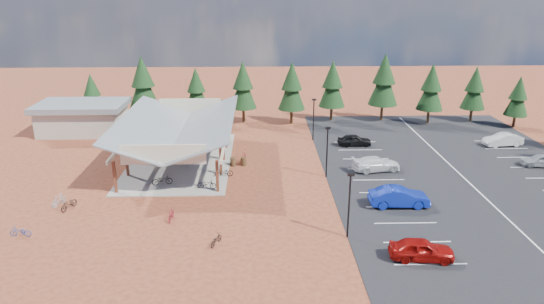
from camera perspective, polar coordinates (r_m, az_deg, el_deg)
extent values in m
plane|color=maroon|center=(45.91, 0.50, -3.95)|extent=(140.00, 140.00, 0.00)
cube|color=black|center=(52.63, 20.95, -2.17)|extent=(27.00, 44.00, 0.04)
cube|color=gray|center=(53.05, -10.64, -0.99)|extent=(10.60, 18.60, 0.10)
cube|color=#502B17|center=(45.87, -18.00, -2.81)|extent=(0.25, 0.25, 3.00)
cube|color=#502B17|center=(49.64, -16.72, -1.00)|extent=(0.25, 0.25, 3.00)
cube|color=#502B17|center=(53.48, -15.61, 0.54)|extent=(0.25, 0.25, 3.00)
cube|color=#502B17|center=(57.37, -14.66, 1.88)|extent=(0.25, 0.25, 3.00)
cube|color=#502B17|center=(61.30, -13.83, 3.05)|extent=(0.25, 0.25, 3.00)
cube|color=#502B17|center=(44.15, -6.46, -2.81)|extent=(0.25, 0.25, 3.00)
cube|color=#502B17|center=(48.06, -6.07, -0.94)|extent=(0.25, 0.25, 3.00)
cube|color=#502B17|center=(52.01, -5.74, 0.65)|extent=(0.25, 0.25, 3.00)
cube|color=#502B17|center=(56.00, -5.45, 2.01)|extent=(0.25, 0.25, 3.00)
cube|color=#502B17|center=(60.02, -5.20, 3.19)|extent=(0.25, 0.25, 3.00)
cube|color=beige|center=(53.14, -16.18, 2.07)|extent=(0.22, 18.00, 0.35)
cube|color=beige|center=(51.53, -5.35, 2.24)|extent=(0.22, 18.00, 0.35)
cube|color=slate|center=(52.40, -14.04, 3.05)|extent=(5.85, 19.40, 2.13)
cube|color=slate|center=(51.46, -7.71, 3.17)|extent=(5.85, 19.40, 2.13)
cube|color=beige|center=(43.43, -12.69, -0.30)|extent=(7.50, 0.15, 1.80)
cube|color=beige|center=(60.48, -9.61, 5.38)|extent=(7.50, 0.15, 1.80)
cube|color=#ADA593|center=(66.31, -21.35, 3.48)|extent=(10.00, 6.00, 3.20)
cube|color=slate|center=(65.85, -21.56, 5.11)|extent=(11.00, 7.00, 0.70)
cylinder|color=black|center=(36.34, 9.04, -6.37)|extent=(0.14, 0.14, 5.00)
cube|color=black|center=(35.33, 9.25, -2.63)|extent=(0.50, 0.25, 0.18)
cylinder|color=black|center=(47.31, 6.48, -0.12)|extent=(0.14, 0.14, 5.00)
cube|color=black|center=(46.53, 6.60, 2.84)|extent=(0.50, 0.25, 0.18)
cylinder|color=black|center=(58.68, 4.90, 3.74)|extent=(0.14, 0.14, 5.00)
cube|color=black|center=(58.06, 4.97, 6.17)|extent=(0.50, 0.25, 0.18)
cylinder|color=#473019|center=(50.77, -4.62, -1.16)|extent=(0.60, 0.60, 0.90)
cylinder|color=#473019|center=(50.82, -3.36, -1.11)|extent=(0.60, 0.60, 0.90)
cylinder|color=#382314|center=(70.75, -20.11, 3.90)|extent=(0.36, 0.36, 1.66)
cone|color=#133316|center=(70.12, -20.37, 6.12)|extent=(2.91, 2.91, 3.97)
cone|color=#133316|center=(69.80, -20.53, 7.44)|extent=(2.25, 2.25, 2.98)
cylinder|color=#382314|center=(68.07, -14.63, 4.15)|extent=(0.36, 0.36, 2.25)
cone|color=#133316|center=(67.22, -14.90, 7.30)|extent=(3.97, 3.97, 5.41)
cone|color=#133316|center=(66.82, -15.06, 9.19)|extent=(3.06, 3.06, 4.06)
cylinder|color=#382314|center=(67.80, -8.75, 4.31)|extent=(0.36, 0.36, 1.83)
cone|color=#133316|center=(67.08, -8.88, 6.87)|extent=(3.22, 3.22, 4.39)
cone|color=#133316|center=(66.73, -8.96, 8.41)|extent=(2.49, 2.49, 3.29)
cylinder|color=#382314|center=(66.83, -3.36, 4.38)|extent=(0.36, 0.36, 2.05)
cone|color=#133316|center=(66.03, -3.42, 7.30)|extent=(3.60, 3.60, 4.92)
cone|color=#133316|center=(65.64, -3.46, 9.05)|extent=(2.79, 2.79, 3.69)
cylinder|color=#382314|center=(66.12, 2.29, 4.24)|extent=(0.36, 0.36, 2.05)
cone|color=#133316|center=(65.31, 2.34, 7.19)|extent=(3.60, 3.60, 4.92)
cone|color=#133316|center=(64.92, 2.36, 8.96)|extent=(2.79, 2.79, 3.69)
cylinder|color=#382314|center=(68.05, 6.98, 4.54)|extent=(0.36, 0.36, 2.05)
cone|color=#133316|center=(67.26, 7.10, 7.41)|extent=(3.60, 3.60, 4.91)
cone|color=#133316|center=(66.88, 7.17, 9.12)|extent=(2.78, 2.78, 3.68)
cylinder|color=#382314|center=(69.38, 12.77, 4.58)|extent=(0.36, 0.36, 2.27)
cone|color=#133316|center=(68.54, 13.01, 7.70)|extent=(3.99, 3.99, 5.45)
cone|color=#133316|center=(68.15, 13.15, 9.57)|extent=(3.09, 3.09, 4.08)
cylinder|color=#382314|center=(69.40, 17.89, 4.01)|extent=(0.36, 0.36, 2.00)
cone|color=#133316|center=(68.65, 18.17, 6.75)|extent=(3.52, 3.52, 4.79)
cone|color=#133316|center=(68.28, 18.35, 8.38)|extent=(2.72, 2.72, 3.60)
cylinder|color=#382314|center=(72.53, 22.35, 4.06)|extent=(0.36, 0.36, 1.86)
cone|color=#133316|center=(71.85, 22.67, 6.49)|extent=(3.27, 3.27, 4.46)
cone|color=#133316|center=(71.51, 22.86, 7.94)|extent=(2.53, 2.53, 3.35)
cylinder|color=#382314|center=(71.83, 26.58, 3.26)|extent=(0.36, 0.36, 1.67)
cone|color=#133316|center=(71.20, 26.92, 5.46)|extent=(2.95, 2.95, 4.02)
cone|color=#133316|center=(70.89, 27.12, 6.77)|extent=(2.28, 2.28, 3.01)
imported|color=black|center=(46.77, -12.79, -3.21)|extent=(2.00, 1.05, 1.00)
imported|color=gray|center=(52.27, -12.72, -0.76)|extent=(1.85, 0.72, 1.08)
imported|color=navy|center=(56.24, -12.27, 0.61)|extent=(1.77, 0.74, 0.91)
imported|color=maroon|center=(60.79, -12.79, 1.95)|extent=(1.52, 0.64, 0.89)
imported|color=black|center=(45.19, -7.68, -3.75)|extent=(1.81, 0.77, 0.92)
imported|color=gray|center=(50.74, -9.32, -1.23)|extent=(1.61, 0.88, 0.93)
imported|color=navy|center=(53.96, -9.44, -0.02)|extent=(1.76, 0.96, 0.88)
imported|color=maroon|center=(59.57, -7.72, 1.95)|extent=(1.62, 0.46, 0.97)
imported|color=black|center=(44.47, -22.79, -5.65)|extent=(1.25, 1.97, 0.98)
imported|color=#9D9EA5|center=(45.52, -23.81, -5.21)|extent=(1.02, 1.75, 1.01)
imported|color=#234A9E|center=(41.44, -27.50, -8.29)|extent=(1.68, 0.69, 0.86)
imported|color=maroon|center=(40.01, -11.79, -7.22)|extent=(0.59, 1.75, 1.03)
imported|color=black|center=(36.05, -6.60, -10.21)|extent=(1.12, 1.65, 0.82)
imported|color=maroon|center=(52.06, -3.34, -0.60)|extent=(0.89, 1.58, 0.92)
imported|color=black|center=(47.97, -5.67, -2.40)|extent=(1.87, 0.95, 0.94)
imported|color=#930C08|center=(35.42, 17.18, -10.89)|extent=(4.55, 2.20, 1.50)
imported|color=#0F24A0|center=(42.78, 14.71, -5.14)|extent=(5.07, 1.82, 1.67)
imported|color=silver|center=(50.29, 12.17, -1.37)|extent=(5.20, 2.85, 1.43)
imported|color=black|center=(57.65, 9.67, 1.39)|extent=(3.96, 1.70, 1.33)
imported|color=#9A9FA2|center=(57.55, 29.02, -0.85)|extent=(4.03, 2.01, 1.32)
imported|color=silver|center=(62.83, 25.50, 1.32)|extent=(4.72, 2.23, 1.49)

